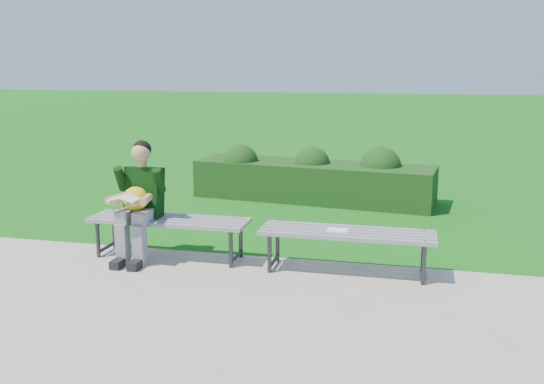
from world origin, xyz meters
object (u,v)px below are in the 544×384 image
object	(u,v)px
bench_left	(169,223)
seated_boy	(139,198)
paper_sheet	(337,230)
bench_right	(347,236)
hedge	(314,178)

from	to	relation	value
bench_left	seated_boy	world-z (taller)	seated_boy
seated_boy	paper_sheet	size ratio (longest dim) A/B	5.84
bench_right	paper_sheet	distance (m)	0.12
bench_left	hedge	bearing A→B (deg)	72.19
bench_left	seated_boy	bearing A→B (deg)	-161.84
bench_right	seated_boy	distance (m)	2.32
bench_left	seated_boy	distance (m)	0.44
bench_left	paper_sheet	world-z (taller)	bench_left
hedge	bench_left	distance (m)	3.55
hedge	paper_sheet	xyz separation A→B (m)	(0.81, -3.44, 0.11)
bench_left	bench_right	bearing A→B (deg)	-1.68
bench_right	seated_boy	world-z (taller)	seated_boy
hedge	bench_left	bearing A→B (deg)	-107.81
bench_left	bench_right	distance (m)	2.00
bench_right	paper_sheet	bearing A→B (deg)	180.00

